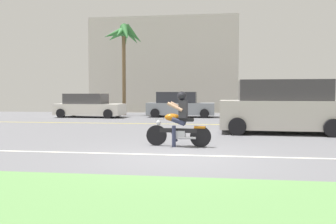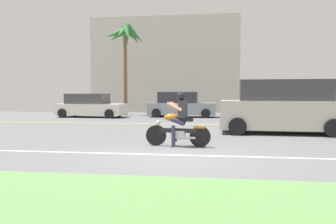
# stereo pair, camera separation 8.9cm
# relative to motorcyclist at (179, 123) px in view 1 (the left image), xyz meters

# --- Properties ---
(ground) EXTENTS (56.00, 30.00, 0.04)m
(ground) POSITION_rel_motorcyclist_xyz_m (0.12, 1.43, -0.68)
(ground) COLOR slate
(grass_median) EXTENTS (56.00, 3.80, 0.06)m
(grass_median) POSITION_rel_motorcyclist_xyz_m (0.12, -5.67, -0.63)
(grass_median) COLOR #5B8C4C
(grass_median) RESTS_ON ground
(lane_line_near) EXTENTS (50.40, 0.12, 0.01)m
(lane_line_near) POSITION_rel_motorcyclist_xyz_m (0.12, -1.38, -0.66)
(lane_line_near) COLOR silver
(lane_line_near) RESTS_ON ground
(lane_line_far) EXTENTS (50.40, 0.12, 0.01)m
(lane_line_far) POSITION_rel_motorcyclist_xyz_m (0.12, 6.98, -0.66)
(lane_line_far) COLOR yellow
(lane_line_far) RESTS_ON ground
(motorcyclist) EXTENTS (1.87, 0.61, 1.56)m
(motorcyclist) POSITION_rel_motorcyclist_xyz_m (0.00, 0.00, 0.00)
(motorcyclist) COLOR black
(motorcyclist) RESTS_ON ground
(suv_nearby) EXTENTS (4.72, 2.25, 2.01)m
(suv_nearby) POSITION_rel_motorcyclist_xyz_m (3.51, 3.71, 0.31)
(suv_nearby) COLOR beige
(suv_nearby) RESTS_ON ground
(parked_car_0) EXTENTS (4.36, 2.14, 1.49)m
(parked_car_0) POSITION_rel_motorcyclist_xyz_m (-6.85, 11.09, 0.04)
(parked_car_0) COLOR white
(parked_car_0) RESTS_ON ground
(parked_car_1) EXTENTS (4.26, 1.83, 1.60)m
(parked_car_1) POSITION_rel_motorcyclist_xyz_m (-1.17, 12.04, 0.08)
(parked_car_1) COLOR #8C939E
(parked_car_1) RESTS_ON ground
(parked_car_2) EXTENTS (3.75, 2.05, 1.66)m
(parked_car_2) POSITION_rel_motorcyclist_xyz_m (4.29, 12.23, 0.11)
(parked_car_2) COLOR beige
(parked_car_2) RESTS_ON ground
(palm_tree_0) EXTENTS (2.85, 2.90, 6.25)m
(palm_tree_0) POSITION_rel_motorcyclist_xyz_m (-5.15, 13.32, 4.62)
(palm_tree_0) COLOR brown
(palm_tree_0) RESTS_ON ground
(building_far) EXTENTS (12.11, 4.00, 7.68)m
(building_far) POSITION_rel_motorcyclist_xyz_m (-3.18, 19.43, 3.18)
(building_far) COLOR beige
(building_far) RESTS_ON ground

